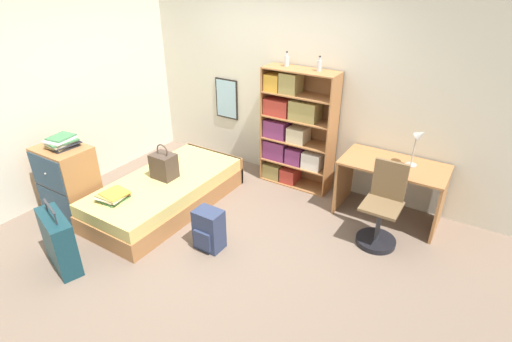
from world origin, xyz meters
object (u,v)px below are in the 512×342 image
Objects in this scene: suitcase at (59,242)px; desk at (392,180)px; bed at (167,192)px; backpack at (209,230)px; book_stack_on_bed at (114,196)px; desk_chair at (380,217)px; bottle_brown at (319,65)px; dresser at (68,181)px; magazine_pile_on_dresser at (62,142)px; handbag at (164,166)px; desk_lamp at (418,141)px; bookcase at (292,130)px; bottle_green at (287,61)px.

desk is (2.53, 2.66, 0.20)m from suitcase.
bed is 4.37× the size of backpack.
book_stack_on_bed is at bearing 93.92° from suitcase.
desk is 1.27× the size of desk_chair.
bottle_brown is 1.61m from desk.
suitcase is 0.61× the size of desk.
bottle_brown is (2.20, 2.16, 1.23)m from dresser.
suitcase is 0.77× the size of desk_chair.
bed is at bearing 39.28° from magazine_pile_on_dresser.
bed is 1.17m from dresser.
handbag is 0.97× the size of desk_lamp.
suitcase is at bearing -94.08° from bed.
dresser is at bearing -139.66° from bed.
desk_lamp is at bearing -3.34° from bookcase.
magazine_pile_on_dresser is (-0.76, 0.71, 0.64)m from suitcase.
suitcase reaches higher than backpack.
desk_chair is at bearing 27.17° from book_stack_on_bed.
magazine_pile_on_dresser is 2.82m from bookcase.
suitcase is 1.55× the size of backpack.
bottle_green is (1.75, 2.17, 1.23)m from dresser.
bookcase reaches higher than desk_lamp.
book_stack_on_bed is 0.75× the size of desk_lamp.
bookcase reaches higher than dresser.
desk_chair reaches higher than backpack.
handbag is at bearing -134.26° from bottle_brown.
bottle_green is (1.03, 2.10, 1.24)m from book_stack_on_bed.
backpack is (-1.51, -1.08, -0.08)m from desk_chair.
backpack is at bearing -131.54° from desk.
dresser is at bearing -99.09° from magazine_pile_on_dresser.
desk reaches higher than bed.
bookcase is 1.35× the size of desk.
book_stack_on_bed is at bearing -125.39° from bottle_brown.
dresser is 0.55× the size of bookcase.
bookcase is at bearing 68.26° from suitcase.
magazine_pile_on_dresser reaches higher than dresser.
desk_chair is at bearing -83.54° from desk.
suitcase is at bearing -140.92° from desk_chair.
book_stack_on_bed is at bearing -152.83° from desk_chair.
book_stack_on_bed is 0.72m from dresser.
bottle_brown is 0.15× the size of desk.
magazine_pile_on_dresser is 0.30× the size of desk.
dresser is 4.08m from desk_lamp.
handbag is 0.63× the size of suitcase.
bottle_brown reaches higher than book_stack_on_bed.
handbag is 1.18m from magazine_pile_on_dresser.
desk is at bearing 30.97° from dresser.
book_stack_on_bed is 0.75× the size of backpack.
desk_lamp is (2.73, 2.71, 0.73)m from suitcase.
bed is 0.36m from handbag.
desk_chair is (3.35, 1.40, -0.62)m from magazine_pile_on_dresser.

